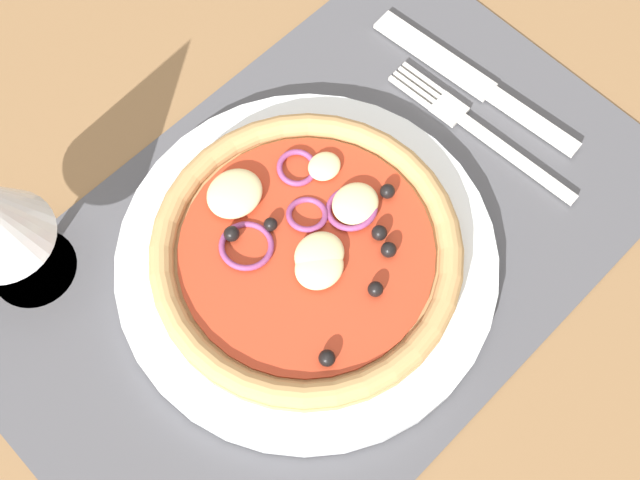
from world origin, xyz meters
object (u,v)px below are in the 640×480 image
(pizza, at_px, (308,252))
(plate, at_px, (309,262))
(fork, at_px, (472,126))
(knife, at_px, (473,81))

(pizza, bearing_deg, plate, -124.40)
(pizza, height_order, fork, pizza)
(pizza, distance_m, knife, 0.21)
(fork, distance_m, knife, 0.04)
(pizza, relative_size, knife, 1.14)
(plate, relative_size, fork, 1.57)
(plate, bearing_deg, knife, 5.62)
(pizza, bearing_deg, knife, 5.35)
(plate, bearing_deg, pizza, 55.60)
(plate, relative_size, pizza, 1.24)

